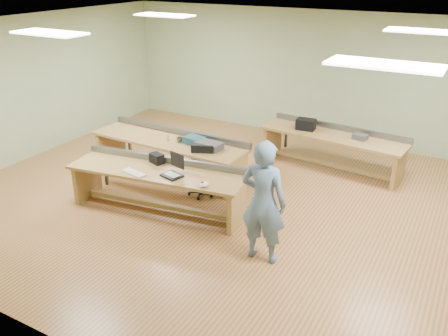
{
  "coord_description": "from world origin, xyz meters",
  "views": [
    {
      "loc": [
        3.46,
        -6.72,
        3.97
      ],
      "look_at": [
        0.05,
        -0.6,
        0.91
      ],
      "focal_mm": 38.0,
      "sensor_mm": 36.0,
      "label": 1
    }
  ],
  "objects_px": {
    "workbench_mid": "(170,148)",
    "parts_bin_grey": "(209,146)",
    "workbench_front": "(158,180)",
    "laptop_base": "(172,175)",
    "workbench_back": "(333,143)",
    "drinks_can": "(168,138)",
    "task_chair": "(201,177)",
    "person": "(263,202)",
    "parts_bin_teal": "(194,140)",
    "camera_bag": "(157,158)",
    "mug": "(180,140)"
  },
  "relations": [
    {
      "from": "workbench_mid",
      "to": "parts_bin_grey",
      "type": "bearing_deg",
      "value": -1.15
    },
    {
      "from": "workbench_front",
      "to": "laptop_base",
      "type": "distance_m",
      "value": 0.44
    },
    {
      "from": "workbench_back",
      "to": "drinks_can",
      "type": "distance_m",
      "value": 3.36
    },
    {
      "from": "workbench_mid",
      "to": "drinks_can",
      "type": "bearing_deg",
      "value": -71.09
    },
    {
      "from": "task_chair",
      "to": "drinks_can",
      "type": "distance_m",
      "value": 1.17
    },
    {
      "from": "person",
      "to": "drinks_can",
      "type": "bearing_deg",
      "value": -32.85
    },
    {
      "from": "task_chair",
      "to": "parts_bin_teal",
      "type": "height_order",
      "value": "task_chair"
    },
    {
      "from": "workbench_front",
      "to": "drinks_can",
      "type": "xyz_separation_m",
      "value": [
        -0.67,
        1.25,
        0.24
      ]
    },
    {
      "from": "workbench_mid",
      "to": "workbench_back",
      "type": "xyz_separation_m",
      "value": [
        2.75,
        1.88,
        -0.01
      ]
    },
    {
      "from": "camera_bag",
      "to": "workbench_back",
      "type": "bearing_deg",
      "value": 71.46
    },
    {
      "from": "task_chair",
      "to": "parts_bin_grey",
      "type": "xyz_separation_m",
      "value": [
        -0.05,
        0.39,
        0.49
      ]
    },
    {
      "from": "camera_bag",
      "to": "parts_bin_grey",
      "type": "bearing_deg",
      "value": 85.07
    },
    {
      "from": "mug",
      "to": "workbench_mid",
      "type": "bearing_deg",
      "value": 175.46
    },
    {
      "from": "workbench_back",
      "to": "camera_bag",
      "type": "xyz_separation_m",
      "value": [
        -2.24,
        -2.96,
        0.28
      ]
    },
    {
      "from": "parts_bin_grey",
      "to": "mug",
      "type": "height_order",
      "value": "parts_bin_grey"
    },
    {
      "from": "workbench_mid",
      "to": "person",
      "type": "bearing_deg",
      "value": -29.88
    },
    {
      "from": "workbench_mid",
      "to": "task_chair",
      "type": "distance_m",
      "value": 1.13
    },
    {
      "from": "workbench_front",
      "to": "laptop_base",
      "type": "height_order",
      "value": "workbench_front"
    },
    {
      "from": "laptop_base",
      "to": "task_chair",
      "type": "bearing_deg",
      "value": 107.79
    },
    {
      "from": "parts_bin_grey",
      "to": "mug",
      "type": "xyz_separation_m",
      "value": [
        -0.69,
        0.04,
        -0.02
      ]
    },
    {
      "from": "workbench_mid",
      "to": "camera_bag",
      "type": "xyz_separation_m",
      "value": [
        0.51,
        -1.09,
        0.27
      ]
    },
    {
      "from": "drinks_can",
      "to": "workbench_front",
      "type": "bearing_deg",
      "value": -61.94
    },
    {
      "from": "person",
      "to": "mug",
      "type": "relative_size",
      "value": 14.99
    },
    {
      "from": "laptop_base",
      "to": "workbench_back",
      "type": "bearing_deg",
      "value": 77.74
    },
    {
      "from": "workbench_back",
      "to": "laptop_base",
      "type": "height_order",
      "value": "workbench_back"
    },
    {
      "from": "workbench_back",
      "to": "drinks_can",
      "type": "relative_size",
      "value": 27.04
    },
    {
      "from": "workbench_mid",
      "to": "parts_bin_teal",
      "type": "xyz_separation_m",
      "value": [
        0.56,
        0.06,
        0.25
      ]
    },
    {
      "from": "workbench_front",
      "to": "mug",
      "type": "distance_m",
      "value": 1.38
    },
    {
      "from": "task_chair",
      "to": "person",
      "type": "bearing_deg",
      "value": -59.17
    },
    {
      "from": "workbench_mid",
      "to": "drinks_can",
      "type": "distance_m",
      "value": 0.25
    },
    {
      "from": "task_chair",
      "to": "mug",
      "type": "xyz_separation_m",
      "value": [
        -0.75,
        0.43,
        0.47
      ]
    },
    {
      "from": "laptop_base",
      "to": "camera_bag",
      "type": "bearing_deg",
      "value": 163.25
    },
    {
      "from": "workbench_back",
      "to": "parts_bin_grey",
      "type": "xyz_separation_m",
      "value": [
        -1.79,
        -1.93,
        0.26
      ]
    },
    {
      "from": "workbench_back",
      "to": "workbench_front",
      "type": "bearing_deg",
      "value": -116.78
    },
    {
      "from": "parts_bin_teal",
      "to": "parts_bin_grey",
      "type": "xyz_separation_m",
      "value": [
        0.4,
        -0.11,
        -0.0
      ]
    },
    {
      "from": "workbench_mid",
      "to": "drinks_can",
      "type": "xyz_separation_m",
      "value": [
        0.02,
        -0.06,
        0.24
      ]
    },
    {
      "from": "workbench_back",
      "to": "laptop_base",
      "type": "relative_size",
      "value": 9.49
    },
    {
      "from": "workbench_front",
      "to": "task_chair",
      "type": "relative_size",
      "value": 3.54
    },
    {
      "from": "task_chair",
      "to": "parts_bin_teal",
      "type": "distance_m",
      "value": 0.84
    },
    {
      "from": "workbench_back",
      "to": "task_chair",
      "type": "height_order",
      "value": "task_chair"
    },
    {
      "from": "person",
      "to": "laptop_base",
      "type": "distance_m",
      "value": 1.85
    },
    {
      "from": "workbench_mid",
      "to": "task_chair",
      "type": "relative_size",
      "value": 3.72
    },
    {
      "from": "workbench_mid",
      "to": "task_chair",
      "type": "bearing_deg",
      "value": -21.72
    },
    {
      "from": "laptop_base",
      "to": "camera_bag",
      "type": "relative_size",
      "value": 1.26
    },
    {
      "from": "workbench_front",
      "to": "task_chair",
      "type": "xyz_separation_m",
      "value": [
        0.32,
        0.86,
        -0.23
      ]
    },
    {
      "from": "mug",
      "to": "workbench_front",
      "type": "bearing_deg",
      "value": -71.88
    },
    {
      "from": "workbench_mid",
      "to": "person",
      "type": "xyz_separation_m",
      "value": [
        2.87,
        -1.8,
        0.35
      ]
    },
    {
      "from": "workbench_front",
      "to": "parts_bin_grey",
      "type": "xyz_separation_m",
      "value": [
        0.27,
        1.26,
        0.25
      ]
    },
    {
      "from": "task_chair",
      "to": "drinks_can",
      "type": "bearing_deg",
      "value": 135.41
    },
    {
      "from": "camera_bag",
      "to": "parts_bin_teal",
      "type": "bearing_deg",
      "value": 106.14
    }
  ]
}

